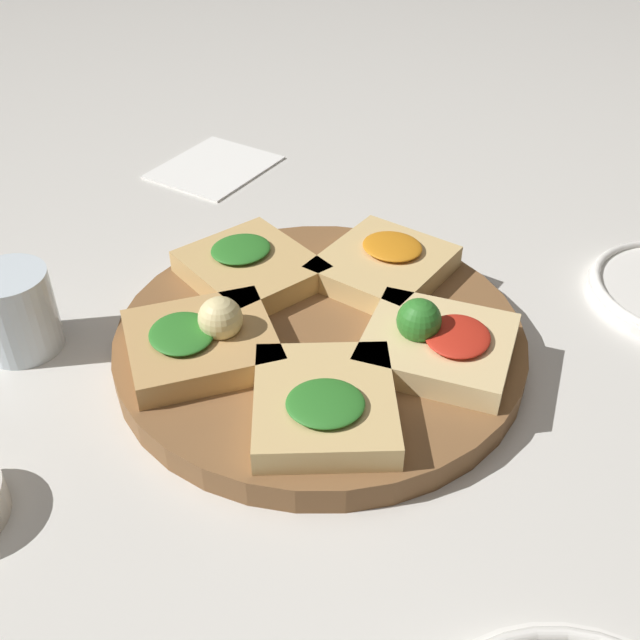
# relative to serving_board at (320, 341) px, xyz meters

# --- Properties ---
(ground_plane) EXTENTS (3.00, 3.00, 0.00)m
(ground_plane) POSITION_rel_serving_board_xyz_m (0.00, 0.00, -0.01)
(ground_plane) COLOR silver
(serving_board) EXTENTS (0.37, 0.37, 0.03)m
(serving_board) POSITION_rel_serving_board_xyz_m (0.00, 0.00, 0.00)
(serving_board) COLOR brown
(serving_board) RESTS_ON ground_plane
(focaccia_slice_0) EXTENTS (0.16, 0.16, 0.05)m
(focaccia_slice_0) POSITION_rel_serving_board_xyz_m (-0.05, 0.09, 0.03)
(focaccia_slice_0) COLOR #E5C689
(focaccia_slice_0) RESTS_ON serving_board
(focaccia_slice_1) EXTENTS (0.15, 0.14, 0.03)m
(focaccia_slice_1) POSITION_rel_serving_board_xyz_m (-0.10, -0.03, 0.03)
(focaccia_slice_1) COLOR #DBB775
(focaccia_slice_1) RESTS_ON serving_board
(focaccia_slice_2) EXTENTS (0.11, 0.12, 0.03)m
(focaccia_slice_2) POSITION_rel_serving_board_xyz_m (-0.00, -0.11, 0.03)
(focaccia_slice_2) COLOR tan
(focaccia_slice_2) RESTS_ON serving_board
(focaccia_slice_3) EXTENTS (0.15, 0.15, 0.05)m
(focaccia_slice_3) POSITION_rel_serving_board_xyz_m (0.10, -0.04, 0.03)
(focaccia_slice_3) COLOR tan
(focaccia_slice_3) RESTS_ON serving_board
(focaccia_slice_4) EXTENTS (0.16, 0.16, 0.03)m
(focaccia_slice_4) POSITION_rel_serving_board_xyz_m (0.07, 0.09, 0.03)
(focaccia_slice_4) COLOR #DBB775
(focaccia_slice_4) RESTS_ON serving_board
(water_glass) EXTENTS (0.07, 0.07, 0.08)m
(water_glass) POSITION_rel_serving_board_xyz_m (0.21, -0.18, 0.03)
(water_glass) COLOR silver
(water_glass) RESTS_ON ground_plane
(napkin_stack) EXTENTS (0.18, 0.17, 0.01)m
(napkin_stack) POSITION_rel_serving_board_xyz_m (-0.13, -0.38, -0.01)
(napkin_stack) COLOR white
(napkin_stack) RESTS_ON ground_plane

